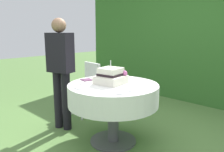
{
  "coord_description": "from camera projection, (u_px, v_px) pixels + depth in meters",
  "views": [
    {
      "loc": [
        1.9,
        -1.98,
        1.43
      ],
      "look_at": [
        -0.02,
        0.0,
        0.87
      ],
      "focal_mm": 36.25,
      "sensor_mm": 36.0,
      "label": 1
    }
  ],
  "objects": [
    {
      "name": "ground_plane",
      "position": [
        113.0,
        141.0,
        2.97
      ],
      "size": [
        20.0,
        20.0,
        0.0
      ],
      "primitive_type": "plane",
      "color": "#547A3D"
    },
    {
      "name": "foliage_hedge",
      "position": [
        200.0,
        41.0,
        4.48
      ],
      "size": [
        5.64,
        0.48,
        2.45
      ],
      "primitive_type": "cube",
      "color": "#336628",
      "rests_on": "ground_plane"
    },
    {
      "name": "cake_table",
      "position": [
        113.0,
        95.0,
        2.85
      ],
      "size": [
        1.14,
        1.14,
        0.77
      ],
      "color": "#4C4C51",
      "rests_on": "ground_plane"
    },
    {
      "name": "wedding_cake",
      "position": [
        111.0,
        76.0,
        2.84
      ],
      "size": [
        0.38,
        0.38,
        0.29
      ],
      "color": "silver",
      "rests_on": "cake_table"
    },
    {
      "name": "serving_plate_near",
      "position": [
        84.0,
        84.0,
        2.81
      ],
      "size": [
        0.1,
        0.1,
        0.01
      ],
      "primitive_type": "cylinder",
      "color": "white",
      "rests_on": "cake_table"
    },
    {
      "name": "serving_plate_far",
      "position": [
        134.0,
        90.0,
        2.5
      ],
      "size": [
        0.13,
        0.13,
        0.01
      ],
      "primitive_type": "cylinder",
      "color": "white",
      "rests_on": "cake_table"
    },
    {
      "name": "serving_plate_left",
      "position": [
        81.0,
        88.0,
        2.62
      ],
      "size": [
        0.15,
        0.15,
        0.01
      ],
      "primitive_type": "cylinder",
      "color": "white",
      "rests_on": "cake_table"
    },
    {
      "name": "serving_plate_right",
      "position": [
        121.0,
        93.0,
        2.4
      ],
      "size": [
        0.13,
        0.13,
        0.01
      ],
      "primitive_type": "cylinder",
      "color": "white",
      "rests_on": "cake_table"
    },
    {
      "name": "napkin_stack",
      "position": [
        87.0,
        80.0,
        3.04
      ],
      "size": [
        0.16,
        0.16,
        0.01
      ],
      "primitive_type": "cube",
      "rotation": [
        0.0,
        0.0,
        -0.19
      ],
      "color": "#603856",
      "rests_on": "cake_table"
    },
    {
      "name": "garden_chair",
      "position": [
        88.0,
        84.0,
        3.85
      ],
      "size": [
        0.43,
        0.43,
        0.89
      ],
      "color": "white",
      "rests_on": "ground_plane"
    },
    {
      "name": "standing_person",
      "position": [
        61.0,
        66.0,
        3.2
      ],
      "size": [
        0.4,
        0.29,
        1.6
      ],
      "color": "black",
      "rests_on": "ground_plane"
    }
  ]
}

